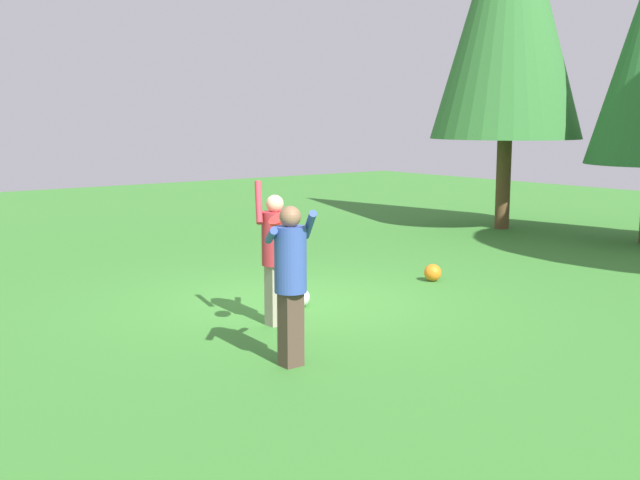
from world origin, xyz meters
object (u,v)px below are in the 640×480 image
Objects in this scene: person_thrower at (275,248)px; tree_left at (510,3)px; ball_white at (300,297)px; frisbee at (280,219)px; ball_blue at (287,243)px; ball_orange at (433,273)px; person_catcher at (290,272)px.

person_thrower is 0.22× the size of tree_left.
tree_left reaches higher than ball_white.
frisbee reaches higher than ball_blue.
ball_white is 0.95× the size of ball_orange.
ball_blue is 4.97m from ball_white.
ball_blue is (-4.74, 3.56, -0.89)m from person_thrower.
person_thrower reaches higher than ball_blue.
person_thrower reaches higher than frisbee.
ball_blue is (-6.20, 4.37, -0.92)m from person_catcher.
frisbee is 1.00× the size of ball_orange.
ball_white is at bearing -10.27° from person_catcher.
frisbee is 4.31m from ball_orange.
ball_blue is at bearing -98.17° from tree_left.
frisbee is at bearing -0.00° from person_catcher.
tree_left is (-3.33, 8.43, 5.08)m from ball_white.
person_thrower is at bearing 149.85° from frisbee.
person_catcher is (1.46, -0.82, 0.03)m from person_thrower.
frisbee is 2.15m from ball_white.
ball_blue is 0.76× the size of ball_orange.
ball_orange is (4.07, -0.02, 0.03)m from ball_blue.
ball_white is at bearing -88.43° from ball_orange.
ball_white is 0.03× the size of tree_left.
ball_white is (-0.59, 0.82, -0.86)m from person_thrower.
person_catcher reaches higher than ball_white.
tree_left is (-5.38, 10.07, 4.19)m from person_catcher.
frisbee is 6.77m from ball_blue.
tree_left is at bearing -33.54° from person_catcher.
tree_left is (-3.92, 9.26, 4.22)m from person_thrower.
ball_orange reaches higher than ball_white.
ball_blue is at bearing -6.86° from person_catcher.
ball_blue is at bearing 143.82° from frisbee.
frisbee reaches higher than ball_orange.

